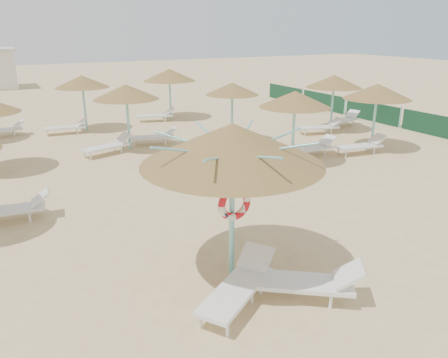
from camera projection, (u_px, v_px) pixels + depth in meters
name	position (u px, v px, depth m)	size (l,w,h in m)	color
ground	(244.00, 266.00, 9.34)	(120.00, 120.00, 0.00)	#D6BF82
main_palapa	(232.00, 145.00, 8.21)	(3.53, 3.53, 3.16)	#76CACC
lounger_main_a	(239.00, 285.00, 8.02)	(2.10, 1.69, 0.76)	white
lounger_main_b	(306.00, 281.00, 8.11)	(2.13, 1.80, 0.79)	white
palapa_field	(163.00, 92.00, 18.14)	(20.28, 13.96, 2.72)	#76CACC
windbreak_fence	(372.00, 112.00, 23.71)	(0.08, 19.84, 1.10)	#1B5137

